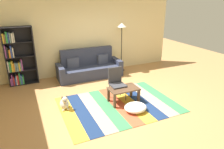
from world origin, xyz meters
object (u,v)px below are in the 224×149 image
pouf (136,107)px  couch (89,68)px  tv_remote (126,86)px  folding_chair (116,81)px  standing_lamp (122,31)px  bookshelf (17,59)px  dog (64,103)px  coffee_table (124,91)px

pouf → couch: bearing=95.6°
tv_remote → folding_chair: 0.31m
standing_lamp → bookshelf: bearing=177.3°
pouf → folding_chair: bearing=98.5°
standing_lamp → dog: bearing=-142.4°
bookshelf → dog: bookshelf is taller
pouf → standing_lamp: size_ratio=0.31×
bookshelf → folding_chair: size_ratio=2.08×
bookshelf → standing_lamp: size_ratio=1.03×
bookshelf → standing_lamp: bookshelf is taller
couch → dog: 2.35m
couch → pouf: bearing=-84.4°
coffee_table → dog: coffee_table is taller
bookshelf → couch: bearing=-7.0°
couch → standing_lamp: (1.34, 0.11, 1.18)m
coffee_table → pouf: (0.05, -0.57, -0.24)m
standing_lamp → folding_chair: size_ratio=2.02×
couch → folding_chair: (0.15, -1.94, 0.20)m
tv_remote → pouf: bearing=-64.3°
coffee_table → pouf: bearing=-84.9°
standing_lamp → folding_chair: bearing=-120.2°
tv_remote → coffee_table: bearing=-120.8°
dog → folding_chair: 1.52m
bookshelf → dog: (0.97, -2.22, -0.70)m
couch → tv_remote: 2.19m
dog → standing_lamp: standing_lamp is taller
tv_remote → folding_chair: folding_chair is taller
couch → standing_lamp: standing_lamp is taller
bookshelf → folding_chair: bookshelf is taller
standing_lamp → folding_chair: 2.57m
pouf → dog: dog is taller
couch → folding_chair: size_ratio=2.51×
coffee_table → pouf: 0.62m
bookshelf → standing_lamp: 3.69m
standing_lamp → tv_remote: bearing=-113.8°
pouf → dog: 1.81m
bookshelf → dog: size_ratio=4.71×
bookshelf → coffee_table: bookshelf is taller
bookshelf → dog: bearing=-66.4°
pouf → standing_lamp: standing_lamp is taller
standing_lamp → tv_remote: size_ratio=12.14×
couch → folding_chair: bearing=-85.7°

